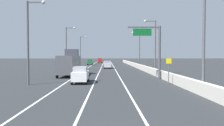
{
  "coord_description": "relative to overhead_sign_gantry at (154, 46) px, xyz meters",
  "views": [
    {
      "loc": [
        -0.44,
        -7.57,
        3.36
      ],
      "look_at": [
        0.77,
        45.4,
        1.49
      ],
      "focal_mm": 35.22,
      "sensor_mm": 36.0,
      "label": 1
    }
  ],
  "objects": [
    {
      "name": "box_truck",
      "position": [
        -12.82,
        5.49,
        -2.71
      ],
      "size": [
        2.52,
        9.84,
        4.41
      ],
      "color": "#4C4C51",
      "rests_on": "ground_plane"
    },
    {
      "name": "car_green_1",
      "position": [
        -12.71,
        46.39,
        -3.77
      ],
      "size": [
        1.95,
        4.81,
        1.92
      ],
      "color": "#196033",
      "rests_on": "ground_plane"
    },
    {
      "name": "car_silver_2",
      "position": [
        -6.59,
        25.4,
        -3.76
      ],
      "size": [
        1.95,
        4.41,
        1.93
      ],
      "color": "#B7B7BC",
      "rests_on": "ground_plane"
    },
    {
      "name": "lamp_post_left_mid",
      "position": [
        -15.31,
        17.19,
        0.77
      ],
      "size": [
        2.14,
        0.44,
        9.51
      ],
      "color": "#4C4C51",
      "rests_on": "ground_plane"
    },
    {
      "name": "lane_stripe_center",
      "position": [
        -8.25,
        31.64,
        -4.73
      ],
      "size": [
        0.16,
        130.0,
        0.0
      ],
      "primitive_type": "cube",
      "color": "silver",
      "rests_on": "ground_plane"
    },
    {
      "name": "lamp_post_right_second",
      "position": [
        1.49,
        7.33,
        0.77
      ],
      "size": [
        2.14,
        0.44,
        9.51
      ],
      "color": "#4C4C51",
      "rests_on": "ground_plane"
    },
    {
      "name": "car_red_0",
      "position": [
        -9.84,
        65.9,
        -3.7
      ],
      "size": [
        1.78,
        4.16,
        2.08
      ],
      "color": "red",
      "rests_on": "ground_plane"
    },
    {
      "name": "speed_advisory_sign",
      "position": [
        0.44,
        -5.75,
        -2.96
      ],
      "size": [
        0.6,
        0.11,
        3.0
      ],
      "color": "#4C4C51",
      "rests_on": "ground_plane"
    },
    {
      "name": "lamp_post_left_far",
      "position": [
        -14.98,
        40.31,
        0.77
      ],
      "size": [
        2.14,
        0.44,
        9.51
      ],
      "color": "#4C4C51",
      "rests_on": "ground_plane"
    },
    {
      "name": "lamp_post_left_near",
      "position": [
        -15.34,
        -5.94,
        0.77
      ],
      "size": [
        2.14,
        0.44,
        9.51
      ],
      "color": "#4C4C51",
      "rests_on": "ground_plane"
    },
    {
      "name": "overhead_sign_gantry",
      "position": [
        0.0,
        0.0,
        0.0
      ],
      "size": [
        4.68,
        0.36,
        7.5
      ],
      "color": "#47474C",
      "rests_on": "ground_plane"
    },
    {
      "name": "jersey_barrier_right",
      "position": [
        1.34,
        16.64,
        -4.18
      ],
      "size": [
        0.6,
        120.0,
        1.1
      ],
      "primitive_type": "cube",
      "color": "#B2ADA3",
      "rests_on": "ground_plane"
    },
    {
      "name": "lamp_post_right_third",
      "position": [
        1.57,
        26.6,
        0.77
      ],
      "size": [
        2.14,
        0.44,
        9.51
      ],
      "color": "#4C4C51",
      "rests_on": "ground_plane"
    },
    {
      "name": "car_white_3",
      "position": [
        -9.93,
        -4.08,
        -3.73
      ],
      "size": [
        1.94,
        4.8,
        2.0
      ],
      "color": "white",
      "rests_on": "ground_plane"
    },
    {
      "name": "lane_stripe_right",
      "position": [
        -4.75,
        31.64,
        -4.73
      ],
      "size": [
        0.16,
        130.0,
        0.0
      ],
      "primitive_type": "cube",
      "color": "silver",
      "rests_on": "ground_plane"
    },
    {
      "name": "ground_plane",
      "position": [
        -6.25,
        40.64,
        -4.73
      ],
      "size": [
        320.0,
        320.0,
        0.0
      ],
      "primitive_type": "plane",
      "color": "#26282B"
    },
    {
      "name": "lamp_post_right_near",
      "position": [
        1.48,
        -11.94,
        0.77
      ],
      "size": [
        2.14,
        0.44,
        9.51
      ],
      "color": "#4C4C51",
      "rests_on": "ground_plane"
    },
    {
      "name": "lane_stripe_left",
      "position": [
        -11.75,
        31.64,
        -4.73
      ],
      "size": [
        0.16,
        130.0,
        0.0
      ],
      "primitive_type": "cube",
      "color": "silver",
      "rests_on": "ground_plane"
    }
  ]
}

